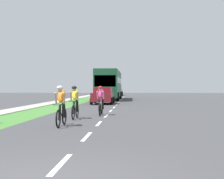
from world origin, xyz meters
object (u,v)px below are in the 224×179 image
object	(u,v)px
bus_dark_green	(109,83)
cyclist_distant	(101,100)
cyclist_lead	(61,105)
cyclist_trailing	(75,102)
sedan_maroon	(103,95)
pickup_silver	(116,91)

from	to	relation	value
bus_dark_green	cyclist_distant	bearing A→B (deg)	-86.88
cyclist_lead	bus_dark_green	world-z (taller)	bus_dark_green
bus_dark_green	cyclist_trailing	bearing A→B (deg)	-89.69
cyclist_trailing	cyclist_lead	bearing A→B (deg)	-90.18
sedan_maroon	bus_dark_green	xyz separation A→B (m)	(-0.17, 9.80, 1.21)
cyclist_trailing	bus_dark_green	bearing A→B (deg)	90.31
sedan_maroon	cyclist_distant	bearing A→B (deg)	-85.09
cyclist_lead	pickup_silver	xyz separation A→B (m)	(-0.16, 43.68, 0.02)
sedan_maroon	bus_dark_green	distance (m)	9.88
cyclist_lead	sedan_maroon	world-z (taller)	cyclist_lead
cyclist_lead	pickup_silver	world-z (taller)	pickup_silver
cyclist_lead	cyclist_trailing	size ratio (longest dim) A/B	1.00
cyclist_trailing	sedan_maroon	world-z (taller)	cyclist_trailing
sedan_maroon	pickup_silver	size ratio (longest dim) A/B	0.84
bus_dark_green	sedan_maroon	bearing A→B (deg)	-89.02
cyclist_lead	bus_dark_green	xyz separation A→B (m)	(-0.12, 26.37, 1.17)
cyclist_trailing	pickup_silver	bearing A→B (deg)	90.23
sedan_maroon	bus_dark_green	world-z (taller)	bus_dark_green
cyclist_trailing	cyclist_distant	world-z (taller)	same
cyclist_trailing	sedan_maroon	distance (m)	13.67
cyclist_distant	pickup_silver	size ratio (longest dim) A/B	0.34
cyclist_lead	pickup_silver	distance (m)	43.68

